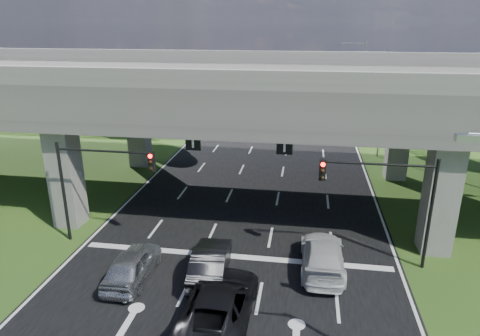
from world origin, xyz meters
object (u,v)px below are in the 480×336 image
(signal_right, at_px, (388,192))
(car_dark, at_px, (211,262))
(streetlight_far, at_px, (379,95))
(car_trailing, at_px, (219,304))
(signal_left, at_px, (96,175))
(car_white, at_px, (322,255))
(car_silver, at_px, (132,265))
(streetlight_beyond, at_px, (360,75))

(signal_right, xyz_separation_m, car_dark, (-8.65, -2.51, -3.35))
(streetlight_far, bearing_deg, car_trailing, -110.79)
(signal_right, bearing_deg, car_trailing, -142.47)
(car_dark, relative_size, car_trailing, 0.79)
(signal_left, relative_size, car_dark, 1.22)
(signal_left, height_order, car_trailing, signal_left)
(car_dark, height_order, car_white, car_dark)
(car_dark, bearing_deg, signal_right, -168.45)
(car_silver, height_order, car_dark, car_dark)
(signal_right, distance_m, car_trailing, 10.06)
(signal_left, xyz_separation_m, car_silver, (3.18, -3.34, -3.37))
(streetlight_beyond, relative_size, car_white, 1.84)
(streetlight_far, xyz_separation_m, car_dark, (-10.93, -22.57, -5.01))
(car_dark, xyz_separation_m, car_white, (5.58, 1.57, -0.02))
(streetlight_far, xyz_separation_m, car_silver, (-14.74, -23.40, -5.03))
(car_silver, relative_size, car_trailing, 0.75)
(car_dark, bearing_deg, streetlight_far, -120.48)
(signal_right, relative_size, car_white, 1.10)
(car_white, bearing_deg, signal_left, -5.09)
(streetlight_far, distance_m, streetlight_beyond, 16.00)
(signal_left, xyz_separation_m, streetlight_far, (17.92, 20.06, 1.66))
(signal_right, relative_size, car_trailing, 0.97)
(car_silver, distance_m, car_white, 9.69)
(car_white, bearing_deg, streetlight_beyond, -99.03)
(signal_left, relative_size, car_trailing, 0.97)
(signal_right, bearing_deg, signal_left, 180.00)
(signal_right, xyz_separation_m, signal_left, (-15.65, 0.00, 0.00))
(streetlight_beyond, bearing_deg, car_white, -98.23)
(signal_right, bearing_deg, streetlight_beyond, 86.39)
(car_dark, distance_m, car_trailing, 3.46)
(car_trailing, bearing_deg, streetlight_beyond, -102.99)
(car_white, distance_m, car_trailing, 6.59)
(signal_right, bearing_deg, car_dark, -163.79)
(signal_left, distance_m, car_silver, 5.71)
(signal_right, relative_size, car_silver, 1.29)
(signal_right, distance_m, car_silver, 13.34)
(streetlight_far, bearing_deg, signal_right, -96.47)
(signal_left, bearing_deg, signal_right, 0.00)
(signal_left, relative_size, car_white, 1.10)
(streetlight_far, height_order, car_white, streetlight_far)
(signal_right, height_order, streetlight_far, streetlight_far)
(signal_right, distance_m, streetlight_beyond, 36.17)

